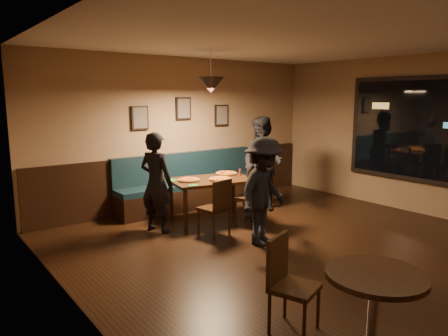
% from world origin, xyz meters
% --- Properties ---
extents(floor, '(7.00, 7.00, 0.00)m').
position_xyz_m(floor, '(0.00, 0.00, 0.00)').
color(floor, black).
rests_on(floor, ground).
extents(ceiling, '(7.00, 7.00, 0.00)m').
position_xyz_m(ceiling, '(0.00, 0.00, 2.80)').
color(ceiling, silver).
rests_on(ceiling, ground).
extents(wall_back, '(6.00, 0.00, 6.00)m').
position_xyz_m(wall_back, '(0.00, 3.50, 1.40)').
color(wall_back, '#8C704F').
rests_on(wall_back, ground).
extents(wall_left, '(0.00, 7.00, 7.00)m').
position_xyz_m(wall_left, '(-3.00, 0.00, 1.40)').
color(wall_left, '#8C704F').
rests_on(wall_left, ground).
extents(wall_right, '(0.00, 7.00, 7.00)m').
position_xyz_m(wall_right, '(3.00, 0.00, 1.40)').
color(wall_right, '#8C704F').
rests_on(wall_right, ground).
extents(wainscot, '(5.88, 0.06, 1.00)m').
position_xyz_m(wainscot, '(0.00, 3.47, 0.50)').
color(wainscot, black).
rests_on(wainscot, ground).
extents(booth_bench, '(3.00, 0.60, 1.00)m').
position_xyz_m(booth_bench, '(0.00, 3.20, 0.50)').
color(booth_bench, '#0F232D').
rests_on(booth_bench, ground).
extents(window_frame, '(0.06, 2.56, 1.86)m').
position_xyz_m(window_frame, '(2.96, 0.50, 1.50)').
color(window_frame, black).
rests_on(window_frame, wall_right).
extents(window_glass, '(0.00, 2.40, 2.40)m').
position_xyz_m(window_glass, '(2.93, 0.50, 1.50)').
color(window_glass, black).
rests_on(window_glass, wall_right).
extents(picture_left, '(0.32, 0.04, 0.42)m').
position_xyz_m(picture_left, '(-0.90, 3.47, 1.70)').
color(picture_left, black).
rests_on(picture_left, wall_back).
extents(picture_center, '(0.32, 0.04, 0.42)m').
position_xyz_m(picture_center, '(0.00, 3.47, 1.85)').
color(picture_center, black).
rests_on(picture_center, wall_back).
extents(picture_right, '(0.32, 0.04, 0.42)m').
position_xyz_m(picture_right, '(0.90, 3.47, 1.70)').
color(picture_right, black).
rests_on(picture_right, wall_back).
extents(pendant_lamp, '(0.44, 0.44, 0.25)m').
position_xyz_m(pendant_lamp, '(-0.24, 2.25, 2.25)').
color(pendant_lamp, black).
rests_on(pendant_lamp, ceiling).
extents(dining_table, '(1.49, 1.12, 0.72)m').
position_xyz_m(dining_table, '(-0.24, 2.25, 0.36)').
color(dining_table, black).
rests_on(dining_table, floor).
extents(chair_near_left, '(0.45, 0.45, 0.87)m').
position_xyz_m(chair_near_left, '(-0.64, 1.62, 0.43)').
color(chair_near_left, black).
rests_on(chair_near_left, floor).
extents(chair_near_right, '(0.56, 0.56, 0.97)m').
position_xyz_m(chair_near_right, '(0.12, 1.64, 0.49)').
color(chair_near_right, black).
rests_on(chair_near_right, floor).
extents(diner_left, '(0.57, 0.67, 1.55)m').
position_xyz_m(diner_left, '(-1.23, 2.30, 0.77)').
color(diner_left, black).
rests_on(diner_left, floor).
extents(diner_right, '(0.83, 0.97, 1.72)m').
position_xyz_m(diner_right, '(0.95, 2.28, 0.86)').
color(diner_right, black).
rests_on(diner_right, floor).
extents(diner_front, '(1.11, 0.84, 1.52)m').
position_xyz_m(diner_front, '(-0.31, 0.89, 0.76)').
color(diner_front, black).
rests_on(diner_front, floor).
extents(pizza_a, '(0.39, 0.39, 0.04)m').
position_xyz_m(pizza_a, '(-0.63, 2.33, 0.74)').
color(pizza_a, orange).
rests_on(pizza_a, dining_table).
extents(pizza_b, '(0.42, 0.42, 0.04)m').
position_xyz_m(pizza_b, '(-0.18, 2.07, 0.74)').
color(pizza_b, orange).
rests_on(pizza_b, dining_table).
extents(pizza_c, '(0.45, 0.45, 0.04)m').
position_xyz_m(pizza_c, '(0.21, 2.42, 0.74)').
color(pizza_c, orange).
rests_on(pizza_c, dining_table).
extents(soda_glass, '(0.07, 0.07, 0.14)m').
position_xyz_m(soda_glass, '(0.34, 1.96, 0.79)').
color(soda_glass, black).
rests_on(soda_glass, dining_table).
extents(tabasco_bottle, '(0.03, 0.03, 0.13)m').
position_xyz_m(tabasco_bottle, '(0.33, 2.18, 0.78)').
color(tabasco_bottle, '#A82205').
rests_on(tabasco_bottle, dining_table).
extents(napkin_a, '(0.21, 0.21, 0.01)m').
position_xyz_m(napkin_a, '(-0.83, 2.53, 0.72)').
color(napkin_a, '#1D6F22').
rests_on(napkin_a, dining_table).
extents(napkin_b, '(0.18, 0.18, 0.01)m').
position_xyz_m(napkin_b, '(-0.76, 2.01, 0.72)').
color(napkin_b, '#1B6728').
rests_on(napkin_b, dining_table).
extents(cutlery_set, '(0.19, 0.05, 0.00)m').
position_xyz_m(cutlery_set, '(-0.24, 1.88, 0.72)').
color(cutlery_set, silver).
rests_on(cutlery_set, dining_table).
extents(cafe_table, '(0.97, 0.97, 0.78)m').
position_xyz_m(cafe_table, '(-1.55, -1.66, 0.39)').
color(cafe_table, black).
rests_on(cafe_table, floor).
extents(cafe_chair_far, '(0.48, 0.48, 0.85)m').
position_xyz_m(cafe_chair_far, '(-1.62, -0.93, 0.43)').
color(cafe_chair_far, black).
rests_on(cafe_chair_far, floor).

